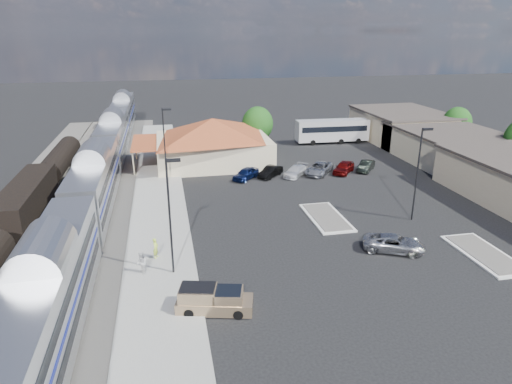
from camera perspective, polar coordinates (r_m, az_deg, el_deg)
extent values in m
plane|color=black|center=(42.22, 4.57, -4.73)|extent=(280.00, 280.00, 0.00)
cube|color=#4C4944|center=(49.12, -22.56, -2.60)|extent=(16.00, 100.00, 0.12)
cube|color=gray|center=(46.23, -12.01, -2.78)|extent=(5.50, 92.00, 0.18)
cube|color=silver|center=(28.93, -24.44, -11.91)|extent=(3.00, 20.00, 5.00)
cube|color=black|center=(30.38, -23.69, -16.38)|extent=(2.20, 16.00, 0.60)
cube|color=silver|center=(47.90, -19.45, 1.07)|extent=(3.00, 20.00, 5.00)
cube|color=black|center=(48.79, -19.09, -1.99)|extent=(2.20, 16.00, 0.60)
cube|color=silver|center=(68.08, -17.37, 6.55)|extent=(3.00, 20.00, 5.00)
cube|color=black|center=(68.70, -17.14, 4.31)|extent=(2.20, 16.00, 0.60)
cube|color=silver|center=(88.63, -16.23, 9.50)|extent=(3.00, 20.00, 5.00)
cube|color=black|center=(89.12, -16.06, 7.76)|extent=(2.20, 16.00, 0.60)
cube|color=black|center=(47.64, -26.75, -1.13)|extent=(2.80, 14.00, 3.60)
cube|color=black|center=(48.27, -26.41, -3.24)|extent=(2.20, 12.00, 0.60)
cylinder|color=black|center=(62.56, -23.28, 3.85)|extent=(2.80, 14.00, 2.80)
cube|color=black|center=(63.02, -23.06, 2.28)|extent=(2.20, 12.00, 0.60)
cube|color=beige|center=(63.18, -5.38, 5.23)|extent=(15.00, 12.00, 3.60)
pyramid|color=#964220|center=(62.49, -5.47, 7.99)|extent=(15.30, 12.24, 2.60)
cube|color=#964220|center=(62.54, -13.78, 6.02)|extent=(3.20, 9.60, 0.25)
cube|color=#C6B28C|center=(69.08, 23.24, 5.13)|extent=(12.00, 18.00, 4.00)
cube|color=#3F3833|center=(68.63, 23.47, 6.86)|extent=(12.40, 18.40, 0.30)
cube|color=#C6B28C|center=(80.61, 17.73, 7.84)|extent=(12.00, 16.00, 4.50)
cube|color=#3F3833|center=(80.19, 17.91, 9.51)|extent=(12.40, 16.40, 0.30)
cube|color=silver|center=(45.12, 8.77, -3.16)|extent=(3.30, 7.50, 0.15)
cube|color=#4C4944|center=(45.09, 8.78, -3.06)|extent=(2.70, 6.90, 0.10)
cube|color=silver|center=(41.93, 26.67, -6.96)|extent=(3.30, 7.50, 0.15)
cube|color=#4C4944|center=(41.90, 26.69, -6.86)|extent=(2.70, 6.90, 0.10)
cylinder|color=black|center=(33.45, -10.71, -3.33)|extent=(0.16, 0.16, 9.00)
cube|color=black|center=(32.04, -10.30, 3.92)|extent=(1.00, 0.25, 0.22)
cylinder|color=black|center=(54.43, -11.34, 5.54)|extent=(0.16, 0.16, 9.00)
cube|color=black|center=(53.58, -11.10, 10.09)|extent=(1.00, 0.25, 0.22)
cylinder|color=black|center=(45.34, 19.47, 1.98)|extent=(0.16, 0.16, 9.00)
cube|color=black|center=(44.58, 20.66, 7.35)|extent=(1.00, 0.25, 0.22)
cylinder|color=#382314|center=(79.00, 23.57, 6.19)|extent=(0.30, 0.30, 2.55)
ellipsoid|color=#154313|center=(78.54, 23.81, 7.95)|extent=(4.41, 4.41, 4.87)
cylinder|color=#382314|center=(70.19, 0.19, 6.39)|extent=(0.30, 0.30, 2.73)
ellipsoid|color=#154313|center=(69.63, 0.20, 8.53)|extent=(4.71, 4.71, 5.21)
cube|color=#9C8160|center=(30.64, -5.14, -13.83)|extent=(5.21, 2.92, 0.81)
cube|color=#9C8160|center=(30.30, -5.18, -12.84)|extent=(2.22, 2.10, 0.85)
cube|color=#9C8160|center=(30.25, -5.19, -12.69)|extent=(2.70, 2.22, 0.98)
cylinder|color=black|center=(29.92, -2.23, -15.06)|extent=(0.69, 0.40, 0.64)
cylinder|color=black|center=(31.25, -2.00, -13.38)|extent=(0.69, 0.40, 0.64)
cylinder|color=black|center=(30.30, -8.39, -14.78)|extent=(0.69, 0.40, 0.64)
cylinder|color=black|center=(31.62, -7.85, -13.15)|extent=(0.69, 0.40, 0.64)
imported|color=#9FA1A6|center=(39.59, 16.89, -6.16)|extent=(5.58, 4.30, 1.41)
cube|color=silver|center=(75.47, 9.51, 7.63)|extent=(11.81, 2.94, 3.32)
cube|color=black|center=(75.39, 9.52, 7.93)|extent=(10.87, 2.95, 0.88)
cylinder|color=black|center=(76.21, 12.65, 6.26)|extent=(0.89, 0.32, 0.88)
cylinder|color=black|center=(78.28, 12.03, 6.65)|extent=(0.89, 0.32, 0.88)
cylinder|color=black|center=(73.69, 7.12, 6.14)|extent=(0.89, 0.32, 0.88)
cylinder|color=black|center=(75.83, 6.63, 6.54)|extent=(0.89, 0.32, 0.88)
imported|color=#C0E046|center=(37.30, -12.44, -6.85)|extent=(0.60, 0.71, 1.67)
imported|color=silver|center=(35.18, -14.13, -8.62)|extent=(0.93, 1.03, 1.75)
imported|color=#0E1A47|center=(56.09, -1.28, 2.31)|extent=(4.09, 4.15, 1.41)
imported|color=black|center=(57.02, 1.83, 2.55)|extent=(3.85, 3.94, 1.35)
imported|color=white|center=(57.55, 5.00, 2.63)|extent=(4.35, 4.53, 1.30)
imported|color=gray|center=(58.77, 7.92, 2.95)|extent=(5.16, 5.64, 1.46)
imported|color=#660B0B|center=(59.62, 10.92, 3.05)|extent=(4.23, 4.55, 1.51)
imported|color=black|center=(61.17, 13.59, 3.19)|extent=(3.69, 4.10, 1.35)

